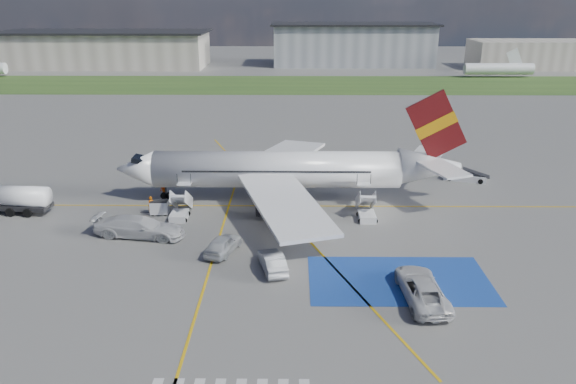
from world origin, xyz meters
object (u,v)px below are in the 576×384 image
Objects in this scene: airliner at (291,169)px; van_white_a at (422,285)px; gpu_cart at (159,208)px; van_white_b at (139,224)px; car_silver_a at (223,244)px; belt_loader at (465,177)px; car_silver_b at (272,261)px; fuel_tanker at (9,201)px.

van_white_a is (9.60, -20.77, -2.29)m from airliner.
gpu_cart is at bearing -161.23° from airliner.
airliner is 5.81× the size of van_white_b.
car_silver_a is at bearing -103.51° from van_white_b.
van_white_a is at bearing -65.18° from airliner.
gpu_cart is at bearing -38.47° from van_white_a.
car_silver_a is at bearing -124.55° from belt_loader.
belt_loader is at bearing -115.04° from van_white_a.
car_silver_b is (-1.41, -16.45, -2.63)m from airliner.
fuel_tanker is at bearing -171.78° from airliner.
car_silver_a is 5.38m from car_silver_b.
car_silver_a is at bearing -50.48° from car_silver_b.
fuel_tanker reaches higher than gpu_cart.
van_white_b is (-13.85, -9.88, -2.15)m from airliner.
van_white_b is (-23.45, 10.89, 0.14)m from van_white_a.
airliner is 6.93× the size of belt_loader.
car_silver_b is at bearing -24.38° from van_white_a.
fuel_tanker is 41.56m from van_white_a.
van_white_b is (-0.64, -5.39, 0.57)m from gpu_cart.
airliner is 14.21m from gpu_cart.
car_silver_b is at bearing -19.03° from fuel_tanker.
gpu_cart is at bearing 4.05° from fuel_tanker.
airliner is 17.14m from van_white_b.
car_silver_a is at bearing -16.49° from fuel_tanker.
airliner is 6.28× the size of van_white_a.
airliner is at bearing -143.68° from belt_loader.
car_silver_a is (22.72, -9.16, -0.41)m from fuel_tanker.
car_silver_a is 17.09m from van_white_a.
belt_loader is at bearing -148.12° from car_silver_b.
fuel_tanker reaches higher than van_white_b.
fuel_tanker is 1.61× the size of belt_loader.
car_silver_a is 0.74× the size of van_white_b.
van_white_b is (14.63, -5.76, 0.04)m from fuel_tanker.
van_white_b is (-12.43, 6.57, 0.48)m from car_silver_b.
airliner is at bearing 16.59° from gpu_cart.
van_white_b is at bearing -98.94° from gpu_cart.
belt_loader reaches higher than car_silver_b.
belt_loader is 29.62m from van_white_a.
belt_loader is 0.91× the size of van_white_a.
car_silver_b reaches higher than gpu_cart.
belt_loader is at bearing -124.51° from car_silver_a.
car_silver_b is 11.84m from van_white_a.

